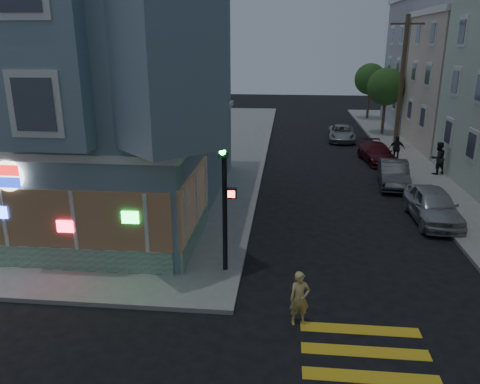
% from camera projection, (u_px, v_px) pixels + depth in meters
% --- Properties ---
extents(ground, '(120.00, 120.00, 0.00)m').
position_uv_depth(ground, '(106.00, 353.00, 11.76)').
color(ground, black).
rests_on(ground, ground).
extents(sidewalk_nw, '(33.00, 42.00, 0.15)m').
position_uv_depth(sidewalk_nw, '(46.00, 145.00, 34.82)').
color(sidewalk_nw, gray).
rests_on(sidewalk_nw, ground).
extents(corner_building, '(14.60, 14.60, 11.40)m').
position_uv_depth(corner_building, '(57.00, 80.00, 20.95)').
color(corner_building, gray).
rests_on(corner_building, sidewalk_nw).
extents(row_house_d, '(12.00, 8.60, 10.50)m').
position_uv_depth(row_house_d, '(465.00, 66.00, 40.37)').
color(row_house_d, '#9C96A5').
rests_on(row_house_d, sidewalk_ne).
extents(utility_pole, '(2.20, 0.30, 9.00)m').
position_uv_depth(utility_pole, '(401.00, 82.00, 31.83)').
color(utility_pole, '#4C3826').
rests_on(utility_pole, sidewalk_ne).
extents(street_tree_near, '(3.00, 3.00, 5.30)m').
position_uv_depth(street_tree_near, '(386.00, 87.00, 37.75)').
color(street_tree_near, '#4C3826').
rests_on(street_tree_near, sidewalk_ne).
extents(street_tree_far, '(3.00, 3.00, 5.30)m').
position_uv_depth(street_tree_far, '(370.00, 79.00, 45.32)').
color(street_tree_far, '#4C3826').
rests_on(street_tree_far, sidewalk_ne).
extents(running_child, '(0.64, 0.51, 1.55)m').
position_uv_depth(running_child, '(300.00, 298.00, 12.75)').
color(running_child, '#DABC6F').
rests_on(running_child, ground).
extents(pedestrian_a, '(1.12, 1.01, 1.87)m').
position_uv_depth(pedestrian_a, '(438.00, 158.00, 26.74)').
color(pedestrian_a, black).
rests_on(pedestrian_a, sidewalk_ne).
extents(pedestrian_b, '(1.02, 0.54, 1.65)m').
position_uv_depth(pedestrian_b, '(397.00, 149.00, 29.57)').
color(pedestrian_b, black).
rests_on(pedestrian_b, sidewalk_ne).
extents(parked_car_a, '(1.80, 4.36, 1.48)m').
position_uv_depth(parked_car_a, '(433.00, 205.00, 20.09)').
color(parked_car_a, '#A6A9AD').
rests_on(parked_car_a, ground).
extents(parked_car_b, '(1.89, 4.24, 1.35)m').
position_uv_depth(parked_car_b, '(394.00, 174.00, 25.08)').
color(parked_car_b, '#3E4143').
rests_on(parked_car_b, ground).
extents(parked_car_c, '(2.23, 4.36, 1.21)m').
position_uv_depth(parked_car_c, '(377.00, 153.00, 30.02)').
color(parked_car_c, '#52121C').
rests_on(parked_car_c, ground).
extents(parked_car_d, '(2.25, 4.42, 1.20)m').
position_uv_depth(parked_car_d, '(342.00, 133.00, 36.51)').
color(parked_car_d, '#979CA1').
rests_on(parked_car_d, ground).
extents(traffic_signal, '(0.58, 0.56, 5.02)m').
position_uv_depth(traffic_signal, '(224.00, 173.00, 14.59)').
color(traffic_signal, black).
rests_on(traffic_signal, sidewalk_nw).
extents(fire_hydrant, '(0.42, 0.24, 0.73)m').
position_uv_depth(fire_hydrant, '(447.00, 210.00, 20.09)').
color(fire_hydrant, white).
rests_on(fire_hydrant, sidewalk_ne).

